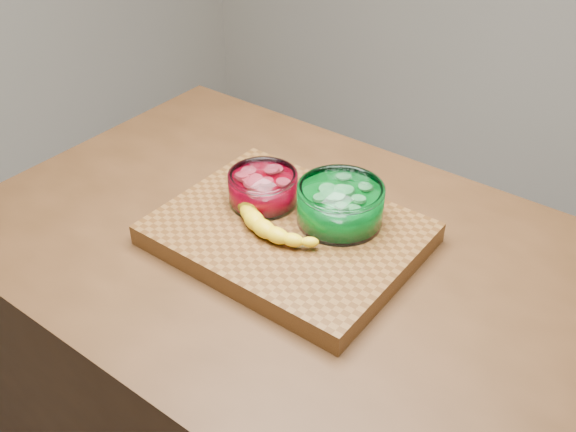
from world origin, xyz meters
The scene contains 5 objects.
counter centered at (0.00, 0.00, 0.45)m, with size 1.20×0.80×0.90m, color #472B15.
cutting_board centered at (0.00, 0.00, 0.92)m, with size 0.45×0.35×0.04m, color brown.
bowl_red centered at (-0.08, 0.03, 0.97)m, with size 0.13×0.13×0.06m.
bowl_green centered at (0.07, 0.07, 0.98)m, with size 0.15×0.15×0.07m.
banana centered at (-0.02, 0.00, 0.96)m, with size 0.24×0.16×0.04m, color yellow, non-canonical shape.
Camera 1 is at (0.55, -0.73, 1.63)m, focal length 40.00 mm.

